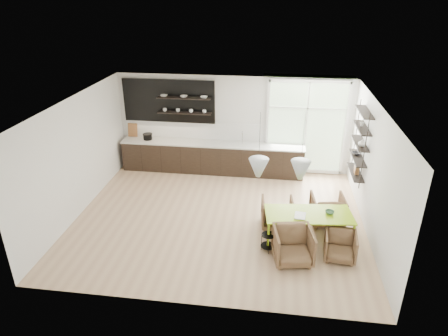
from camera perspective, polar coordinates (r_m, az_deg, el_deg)
room at (r=10.25m, az=3.36°, el=2.88°), size 7.02×6.01×2.91m
kitchen_run at (r=12.19m, az=-2.12°, el=2.18°), size 5.54×0.69×2.75m
right_shelving at (r=10.44m, az=18.82°, el=3.09°), size 0.26×1.22×1.90m
dining_table at (r=9.03m, az=11.99°, el=-6.65°), size 1.99×1.07×0.69m
armchair_back_left at (r=9.61m, az=7.60°, el=-6.36°), size 0.79×0.81×0.68m
armchair_back_right at (r=9.94m, az=14.53°, el=-5.74°), size 0.84×0.86×0.72m
armchair_front_left at (r=8.50m, az=9.81°, el=-10.89°), size 0.91×0.93×0.73m
armchair_front_right at (r=8.83m, az=16.26°, el=-10.64°), size 0.69×0.70×0.60m
wire_stool at (r=8.79m, az=6.33°, el=-10.19°), size 0.32×0.32×0.40m
table_book at (r=8.87m, az=10.05°, el=-6.64°), size 0.27×0.34×0.03m
table_bowl at (r=9.11m, az=14.86°, el=-6.13°), size 0.21×0.21×0.06m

